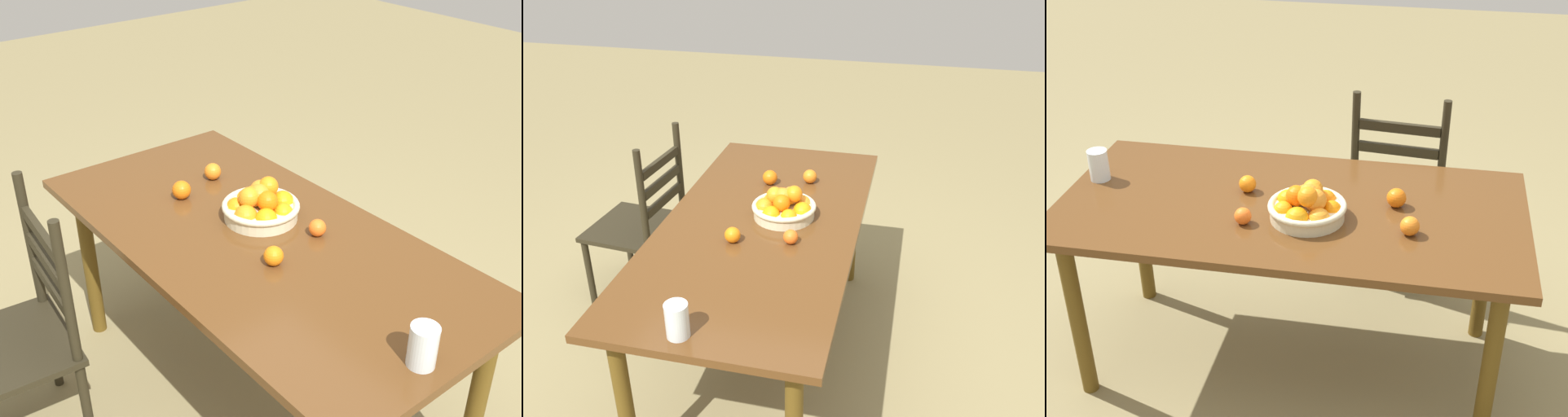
{
  "view_description": "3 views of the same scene",
  "coord_description": "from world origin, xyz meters",
  "views": [
    {
      "loc": [
        -1.55,
        1.22,
        1.98
      ],
      "look_at": [
        0.08,
        -0.08,
        0.8
      ],
      "focal_mm": 45.16,
      "sensor_mm": 36.0,
      "label": 1
    },
    {
      "loc": [
        -2.19,
        -0.62,
        2.04
      ],
      "look_at": [
        0.08,
        -0.08,
        0.8
      ],
      "focal_mm": 40.89,
      "sensor_mm": 36.0,
      "label": 2
    },
    {
      "loc": [
        0.5,
        -2.3,
        2.1
      ],
      "look_at": [
        0.08,
        -0.08,
        0.8
      ],
      "focal_mm": 49.71,
      "sensor_mm": 36.0,
      "label": 3
    }
  ],
  "objects": [
    {
      "name": "ground_plane",
      "position": [
        0.0,
        0.0,
        0.0
      ],
      "size": [
        12.0,
        12.0,
        0.0
      ],
      "primitive_type": "plane",
      "color": "#887B51"
    },
    {
      "name": "orange_loose_1",
      "position": [
        0.39,
        0.06,
        0.8
      ],
      "size": [
        0.07,
        0.07,
        0.07
      ],
      "primitive_type": "sphere",
      "color": "orange",
      "rests_on": "dining_table"
    },
    {
      "name": "orange_loose_2",
      "position": [
        -0.14,
        -0.16,
        0.79
      ],
      "size": [
        0.06,
        0.06,
        0.06
      ],
      "primitive_type": "sphere",
      "color": "orange",
      "rests_on": "dining_table"
    },
    {
      "name": "drinking_glass",
      "position": [
        -0.79,
        0.07,
        0.82
      ],
      "size": [
        0.08,
        0.08,
        0.12
      ],
      "primitive_type": "cylinder",
      "color": "silver",
      "rests_on": "dining_table"
    },
    {
      "name": "orange_loose_0",
      "position": [
        0.45,
        -0.13,
        0.8
      ],
      "size": [
        0.07,
        0.07,
        0.07
      ],
      "primitive_type": "sphere",
      "color": "orange",
      "rests_on": "dining_table"
    },
    {
      "name": "orange_loose_3",
      "position": [
        -0.18,
        0.07,
        0.8
      ],
      "size": [
        0.07,
        0.07,
        0.07
      ],
      "primitive_type": "sphere",
      "color": "orange",
      "rests_on": "dining_table"
    },
    {
      "name": "fruit_bowl",
      "position": [
        0.08,
        -0.08,
        0.82
      ],
      "size": [
        0.29,
        0.29,
        0.15
      ],
      "color": "beige",
      "rests_on": "dining_table"
    },
    {
      "name": "dining_table",
      "position": [
        0.0,
        0.0,
        0.67
      ],
      "size": [
        1.76,
        0.85,
        0.76
      ],
      "color": "#583518",
      "rests_on": "ground"
    },
    {
      "name": "chair_near_window",
      "position": [
        0.37,
        0.78,
        0.45
      ],
      "size": [
        0.49,
        0.49,
        0.98
      ],
      "rotation": [
        0.0,
        0.0,
        3.05
      ],
      "color": "black",
      "rests_on": "ground"
    }
  ]
}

